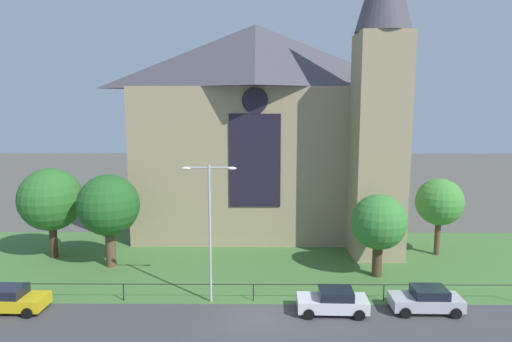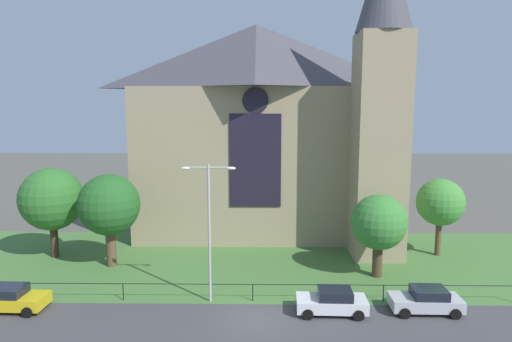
# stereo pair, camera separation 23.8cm
# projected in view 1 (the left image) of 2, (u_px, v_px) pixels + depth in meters

# --- Properties ---
(ground) EXTENTS (160.00, 160.00, 0.00)m
(ground) POSITION_uv_depth(u_px,v_px,m) (257.00, 260.00, 36.16)
(ground) COLOR #56544C
(road_asphalt) EXTENTS (120.00, 8.00, 0.01)m
(road_asphalt) POSITION_uv_depth(u_px,v_px,m) (256.00, 337.00, 24.29)
(road_asphalt) COLOR #424244
(road_asphalt) RESTS_ON ground
(grass_verge) EXTENTS (120.00, 20.00, 0.01)m
(grass_verge) POSITION_uv_depth(u_px,v_px,m) (257.00, 269.00, 34.18)
(grass_verge) COLOR #477538
(grass_verge) RESTS_ON ground
(church_building) EXTENTS (23.20, 16.20, 26.00)m
(church_building) POSITION_uv_depth(u_px,v_px,m) (263.00, 127.00, 43.38)
(church_building) COLOR tan
(church_building) RESTS_ON ground
(iron_railing) EXTENTS (33.37, 0.07, 1.13)m
(iron_railing) POSITION_uv_depth(u_px,v_px,m) (253.00, 286.00, 28.60)
(iron_railing) COLOR black
(iron_railing) RESTS_ON ground
(tree_right_far) EXTENTS (3.87, 3.87, 6.45)m
(tree_right_far) POSITION_uv_depth(u_px,v_px,m) (439.00, 202.00, 36.97)
(tree_right_far) COLOR brown
(tree_right_far) RESTS_ON ground
(tree_right_near) EXTENTS (4.00, 4.00, 6.08)m
(tree_right_near) POSITION_uv_depth(u_px,v_px,m) (379.00, 223.00, 32.34)
(tree_right_near) COLOR #4C3823
(tree_right_near) RESTS_ON ground
(tree_left_far) EXTENTS (5.08, 5.08, 7.40)m
(tree_left_far) POSITION_uv_depth(u_px,v_px,m) (51.00, 200.00, 36.27)
(tree_left_far) COLOR #423021
(tree_left_far) RESTS_ON ground
(tree_left_near) EXTENTS (4.70, 4.70, 7.22)m
(tree_left_near) POSITION_uv_depth(u_px,v_px,m) (109.00, 206.00, 34.25)
(tree_left_near) COLOR brown
(tree_left_near) RESTS_ON ground
(streetlamp_near) EXTENTS (3.37, 0.26, 8.85)m
(streetlamp_near) POSITION_uv_depth(u_px,v_px,m) (210.00, 216.00, 27.85)
(streetlamp_near) COLOR #B2B2B7
(streetlamp_near) RESTS_ON ground
(parked_car_yellow) EXTENTS (4.26, 2.13, 1.51)m
(parked_car_yellow) POSITION_uv_depth(u_px,v_px,m) (10.00, 299.00, 27.23)
(parked_car_yellow) COLOR gold
(parked_car_yellow) RESTS_ON ground
(parked_car_white) EXTENTS (4.25, 2.12, 1.51)m
(parked_car_white) POSITION_uv_depth(u_px,v_px,m) (333.00, 301.00, 26.97)
(parked_car_white) COLOR silver
(parked_car_white) RESTS_ON ground
(parked_car_silver) EXTENTS (4.23, 2.08, 1.51)m
(parked_car_silver) POSITION_uv_depth(u_px,v_px,m) (427.00, 300.00, 27.18)
(parked_car_silver) COLOR #B7B7BC
(parked_car_silver) RESTS_ON ground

